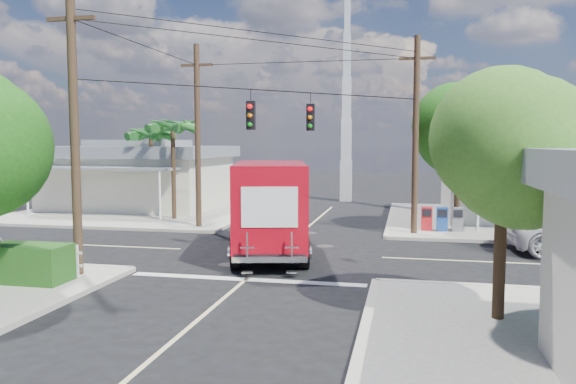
% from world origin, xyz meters
% --- Properties ---
extents(ground, '(120.00, 120.00, 0.00)m').
position_xyz_m(ground, '(0.00, 0.00, 0.00)').
color(ground, black).
rests_on(ground, ground).
extents(sidewalk_ne, '(14.12, 14.12, 0.14)m').
position_xyz_m(sidewalk_ne, '(10.88, 10.88, 0.07)').
color(sidewalk_ne, gray).
rests_on(sidewalk_ne, ground).
extents(sidewalk_nw, '(14.12, 14.12, 0.14)m').
position_xyz_m(sidewalk_nw, '(-10.88, 10.88, 0.07)').
color(sidewalk_nw, gray).
rests_on(sidewalk_nw, ground).
extents(road_markings, '(32.00, 32.00, 0.01)m').
position_xyz_m(road_markings, '(0.00, -1.47, 0.01)').
color(road_markings, beige).
rests_on(road_markings, ground).
extents(building_ne, '(11.80, 10.20, 4.50)m').
position_xyz_m(building_ne, '(12.50, 11.97, 2.32)').
color(building_ne, silver).
rests_on(building_ne, sidewalk_ne).
extents(building_nw, '(10.80, 10.20, 4.30)m').
position_xyz_m(building_nw, '(-12.00, 12.46, 2.22)').
color(building_nw, beige).
rests_on(building_nw, sidewalk_nw).
extents(radio_tower, '(0.80, 0.80, 17.00)m').
position_xyz_m(radio_tower, '(0.50, 20.00, 5.64)').
color(radio_tower, silver).
rests_on(radio_tower, ground).
extents(tree_ne_front, '(4.21, 4.14, 6.66)m').
position_xyz_m(tree_ne_front, '(7.21, 6.76, 4.77)').
color(tree_ne_front, '#422D1C').
rests_on(tree_ne_front, sidewalk_ne).
extents(tree_ne_back, '(3.77, 3.66, 5.82)m').
position_xyz_m(tree_ne_back, '(9.81, 8.96, 4.19)').
color(tree_ne_back, '#422D1C').
rests_on(tree_ne_back, sidewalk_ne).
extents(tree_se, '(3.67, 3.54, 5.62)m').
position_xyz_m(tree_se, '(7.01, -7.24, 4.04)').
color(tree_se, '#422D1C').
rests_on(tree_se, sidewalk_se).
extents(palm_nw_front, '(3.01, 3.08, 5.59)m').
position_xyz_m(palm_nw_front, '(-7.50, 7.50, 5.04)').
color(palm_nw_front, '#422D1C').
rests_on(palm_nw_front, sidewalk_nw).
extents(palm_nw_back, '(3.01, 3.08, 5.19)m').
position_xyz_m(palm_nw_back, '(-9.50, 9.00, 4.67)').
color(palm_nw_back, '#422D1C').
rests_on(palm_nw_back, sidewalk_nw).
extents(utility_poles, '(12.00, 10.68, 9.00)m').
position_xyz_m(utility_poles, '(-1.58, 1.60, 4.67)').
color(utility_poles, '#473321').
rests_on(utility_poles, ground).
extents(vending_boxes, '(1.90, 0.50, 1.10)m').
position_xyz_m(vending_boxes, '(6.50, 6.20, 0.69)').
color(vending_boxes, red).
rests_on(vending_boxes, sidewalk_ne).
extents(delivery_truck, '(4.20, 8.43, 3.51)m').
position_xyz_m(delivery_truck, '(-0.26, -0.04, 1.78)').
color(delivery_truck, black).
rests_on(delivery_truck, ground).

